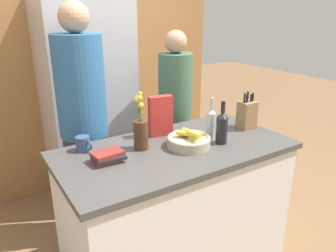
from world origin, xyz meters
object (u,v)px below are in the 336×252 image
object	(u,v)px
knife_block	(247,114)
person_at_sink	(83,115)
bottle_oil	(222,127)
person_in_blue	(175,112)
coffee_mug	(83,144)
refrigerator	(89,103)
bottle_vinegar	(211,122)
cereal_box	(160,116)
book_stack	(108,157)
flower_vase	(141,131)
fruit_bowl	(189,140)

from	to	relation	value
knife_block	person_at_sink	world-z (taller)	person_at_sink
knife_block	bottle_oil	world-z (taller)	bottle_oil
person_in_blue	coffee_mug	bearing A→B (deg)	179.17
refrigerator	person_in_blue	xyz separation A→B (m)	(0.59, -0.57, -0.03)
person_in_blue	bottle_vinegar	bearing A→B (deg)	-122.73
cereal_box	bottle_oil	xyz separation A→B (m)	(0.28, -0.34, -0.03)
cereal_box	book_stack	distance (m)	0.54
coffee_mug	person_in_blue	xyz separation A→B (m)	(0.96, 0.37, -0.04)
bottle_vinegar	person_in_blue	xyz separation A→B (m)	(0.12, 0.63, -0.11)
knife_block	coffee_mug	distance (m)	1.22
refrigerator	person_at_sink	size ratio (longest dim) A/B	1.04
knife_block	bottle_oil	size ratio (longest dim) A/B	0.96
coffee_mug	bottle_vinegar	size ratio (longest dim) A/B	0.42
bottle_vinegar	book_stack	bearing A→B (deg)	177.93
refrigerator	flower_vase	size ratio (longest dim) A/B	4.95
fruit_bowl	flower_vase	distance (m)	0.33
person_at_sink	person_in_blue	world-z (taller)	person_at_sink
coffee_mug	person_at_sink	distance (m)	0.39
person_in_blue	book_stack	bearing A→B (deg)	-167.79
refrigerator	person_at_sink	bearing A→B (deg)	-112.47
book_stack	fruit_bowl	bearing A→B (deg)	-7.92
fruit_bowl	knife_block	bearing A→B (deg)	5.80
book_stack	person_at_sink	world-z (taller)	person_at_sink
flower_vase	book_stack	bearing A→B (deg)	-166.50
refrigerator	coffee_mug	size ratio (longest dim) A/B	15.26
flower_vase	bottle_oil	size ratio (longest dim) A/B	1.30
cereal_box	person_at_sink	size ratio (longest dim) A/B	0.16
fruit_bowl	person_at_sink	size ratio (longest dim) A/B	0.16
refrigerator	cereal_box	size ratio (longest dim) A/B	6.49
refrigerator	book_stack	world-z (taller)	refrigerator
refrigerator	cereal_box	distance (m)	1.00
refrigerator	person_in_blue	size ratio (longest dim) A/B	1.18
knife_block	bottle_oil	bearing A→B (deg)	-160.61
knife_block	cereal_box	size ratio (longest dim) A/B	0.97
person_at_sink	person_in_blue	bearing A→B (deg)	-26.71
refrigerator	person_at_sink	distance (m)	0.63
knife_block	cereal_box	bearing A→B (deg)	160.98
fruit_bowl	person_in_blue	bearing A→B (deg)	63.42
bottle_vinegar	person_at_sink	bearing A→B (deg)	138.86
bottle_oil	fruit_bowl	bearing A→B (deg)	163.22
knife_block	bottle_vinegar	xyz separation A→B (m)	(-0.36, -0.01, 0.01)
flower_vase	cereal_box	bearing A→B (deg)	30.91
refrigerator	knife_block	distance (m)	1.45
refrigerator	coffee_mug	world-z (taller)	refrigerator
flower_vase	book_stack	world-z (taller)	flower_vase
book_stack	person_at_sink	size ratio (longest dim) A/B	0.11
refrigerator	flower_vase	world-z (taller)	refrigerator
flower_vase	person_in_blue	bearing A→B (deg)	40.96
bottle_vinegar	person_at_sink	size ratio (longest dim) A/B	0.16
person_in_blue	bottle_oil	bearing A→B (deg)	-121.14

